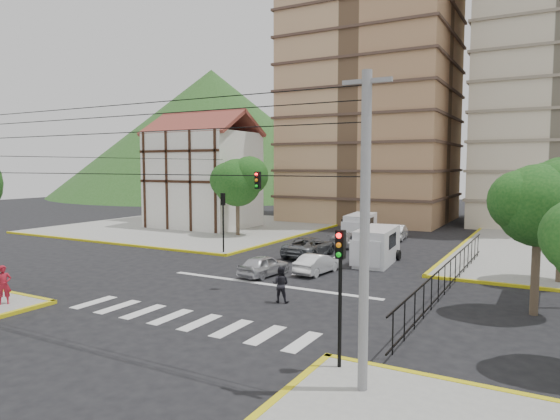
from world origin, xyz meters
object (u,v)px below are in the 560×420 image
Objects in this scene: van_left_lane at (359,227)px; van_right_lane at (376,247)px; pedestrian_sw_corner at (4,285)px; car_silver_front_left at (264,265)px; pedestrian_crosswalk at (281,284)px; traffic_light_nw at (223,212)px; car_white_front_right at (317,264)px; traffic_light_se at (340,276)px.

van_right_lane is at bearing -70.31° from van_left_lane.
van_left_lane is at bearing 20.62° from pedestrian_sw_corner.
car_silver_front_left is at bearing -129.42° from van_right_lane.
van_right_lane is at bearing -108.51° from pedestrian_crosswalk.
traffic_light_nw reaches higher than van_right_lane.
pedestrian_crosswalk is at bearing -85.52° from van_left_lane.
van_right_lane reaches higher than pedestrian_sw_corner.
car_silver_front_left is at bearing 2.31° from pedestrian_sw_corner.
car_silver_front_left is 1.01× the size of car_white_front_right.
traffic_light_se is 2.52× the size of pedestrian_crosswalk.
pedestrian_sw_corner is at bearing 64.98° from car_silver_front_left.
car_silver_front_left is 2.13× the size of pedestrian_crosswalk.
traffic_light_nw is at bearing 135.00° from traffic_light_se.
pedestrian_sw_corner is (-16.39, -0.77, -2.05)m from traffic_light_se.
van_right_lane is 11.42m from pedestrian_crosswalk.
pedestrian_sw_corner is 1.04× the size of pedestrian_crosswalk.
traffic_light_nw is at bearing -30.33° from car_silver_front_left.
traffic_light_nw is at bearing -122.31° from van_left_lane.
traffic_light_se is at bearing 124.01° from car_white_front_right.
car_white_front_right is (8.91, -2.69, -2.50)m from traffic_light_nw.
car_white_front_right is (2.52, 2.17, -0.03)m from car_silver_front_left.
traffic_light_se is 0.81× the size of van_right_lane.
car_silver_front_left is (-9.21, 10.74, -2.48)m from traffic_light_se.
pedestrian_sw_corner is (-6.95, -28.66, -0.02)m from van_left_lane.
traffic_light_se reaches higher than car_white_front_right.
van_right_lane reaches higher than pedestrian_crosswalk.
pedestrian_sw_corner reaches higher than car_white_front_right.
van_right_lane is at bearing -108.29° from car_white_front_right.
car_white_front_right is 6.83m from pedestrian_crosswalk.
van_left_lane reaches higher than car_silver_front_left.
van_right_lane is at bearing 104.50° from traffic_light_se.
traffic_light_nw is 0.81× the size of van_right_lane.
traffic_light_se is 18.23m from van_right_lane.
pedestrian_sw_corner is at bearing -109.30° from van_left_lane.
van_right_lane is 11.44m from van_left_lane.
pedestrian_crosswalk is (-5.55, 6.18, -2.24)m from traffic_light_se.
van_left_lane is at bearing -93.27° from pedestrian_crosswalk.
van_left_lane is 2.90× the size of pedestrian_crosswalk.
car_white_front_right is 2.04× the size of pedestrian_sw_corner.
pedestrian_sw_corner is (-0.79, -16.37, -2.05)m from traffic_light_nw.
van_left_lane is at bearing 63.36° from traffic_light_nw.
van_left_lane is 17.15m from car_silver_front_left.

